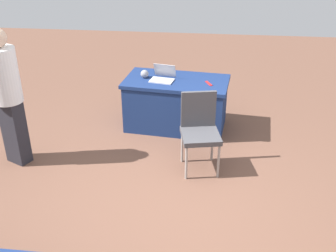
# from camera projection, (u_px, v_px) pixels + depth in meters

# --- Properties ---
(ground_plane) EXTENTS (14.40, 14.40, 0.00)m
(ground_plane) POSITION_uv_depth(u_px,v_px,m) (171.00, 208.00, 4.38)
(ground_plane) COLOR brown
(table_foreground) EXTENTS (1.52, 0.93, 0.72)m
(table_foreground) POSITION_uv_depth(u_px,v_px,m) (176.00, 103.00, 5.90)
(table_foreground) COLOR navy
(table_foreground) RESTS_ON ground
(chair_aisle) EXTENTS (0.52, 0.52, 0.95)m
(chair_aisle) POSITION_uv_depth(u_px,v_px,m) (200.00, 127.00, 4.86)
(chair_aisle) COLOR #9E9993
(chair_aisle) RESTS_ON ground
(person_attendee_standing) EXTENTS (0.45, 0.45, 1.69)m
(person_attendee_standing) POSITION_uv_depth(u_px,v_px,m) (7.00, 92.00, 4.78)
(person_attendee_standing) COLOR #26262D
(person_attendee_standing) RESTS_ON ground
(laptop_silver) EXTENTS (0.37, 0.35, 0.21)m
(laptop_silver) POSITION_uv_depth(u_px,v_px,m) (163.00, 77.00, 5.71)
(laptop_silver) COLOR silver
(laptop_silver) RESTS_ON table_foreground
(yarn_ball) EXTENTS (0.11, 0.11, 0.11)m
(yarn_ball) POSITION_uv_depth(u_px,v_px,m) (145.00, 74.00, 5.78)
(yarn_ball) COLOR gray
(yarn_ball) RESTS_ON table_foreground
(scissors_red) EXTENTS (0.11, 0.18, 0.01)m
(scissors_red) POSITION_uv_depth(u_px,v_px,m) (209.00, 83.00, 5.60)
(scissors_red) COLOR red
(scissors_red) RESTS_ON table_foreground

